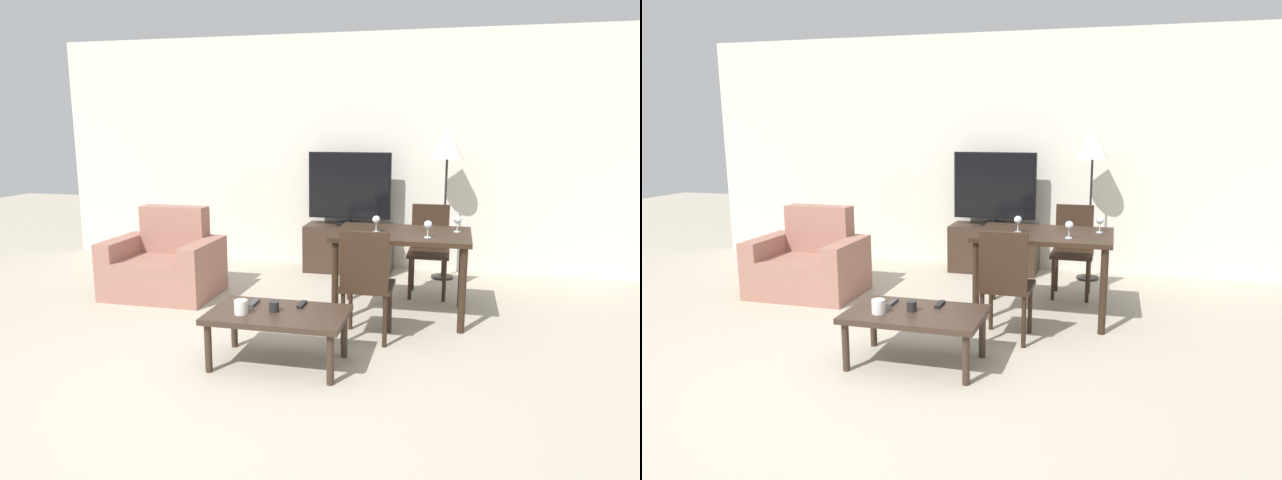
# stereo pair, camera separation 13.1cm
# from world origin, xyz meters

# --- Properties ---
(ground_plane) EXTENTS (18.00, 18.00, 0.00)m
(ground_plane) POSITION_xyz_m (0.00, 0.00, 0.00)
(ground_plane) COLOR #B2A893
(wall_back) EXTENTS (6.91, 0.06, 2.70)m
(wall_back) POSITION_xyz_m (0.00, 3.47, 1.35)
(wall_back) COLOR silver
(wall_back) RESTS_ON ground_plane
(armchair) EXTENTS (1.05, 0.76, 0.86)m
(armchair) POSITION_xyz_m (-1.34, 1.82, 0.29)
(armchair) COLOR #9E6B5B
(armchair) RESTS_ON ground_plane
(tv_stand) EXTENTS (1.00, 0.45, 0.54)m
(tv_stand) POSITION_xyz_m (0.26, 3.17, 0.27)
(tv_stand) COLOR #38281E
(tv_stand) RESTS_ON ground_plane
(tv) EXTENTS (0.94, 0.32, 0.83)m
(tv) POSITION_xyz_m (0.26, 3.17, 0.96)
(tv) COLOR black
(tv) RESTS_ON tv_stand
(coffee_table) EXTENTS (0.96, 0.58, 0.39)m
(coffee_table) POSITION_xyz_m (0.27, 0.44, 0.34)
(coffee_table) COLOR #38281E
(coffee_table) RESTS_ON ground_plane
(dining_table) EXTENTS (1.17, 0.82, 0.75)m
(dining_table) POSITION_xyz_m (1.00, 1.74, 0.65)
(dining_table) COLOR black
(dining_table) RESTS_ON ground_plane
(dining_chair_near) EXTENTS (0.40, 0.40, 0.89)m
(dining_chair_near) POSITION_xyz_m (0.80, 1.02, 0.50)
(dining_chair_near) COLOR black
(dining_chair_near) RESTS_ON ground_plane
(dining_chair_far) EXTENTS (0.40, 0.40, 0.89)m
(dining_chair_far) POSITION_xyz_m (1.21, 2.45, 0.50)
(dining_chair_far) COLOR black
(dining_chair_far) RESTS_ON ground_plane
(floor_lamp) EXTENTS (0.34, 0.34, 1.64)m
(floor_lamp) POSITION_xyz_m (1.33, 3.10, 1.41)
(floor_lamp) COLOR black
(floor_lamp) RESTS_ON ground_plane
(remote_primary) EXTENTS (0.04, 0.15, 0.02)m
(remote_primary) POSITION_xyz_m (0.05, 0.56, 0.40)
(remote_primary) COLOR #38383D
(remote_primary) RESTS_ON coffee_table
(remote_secondary) EXTENTS (0.04, 0.15, 0.02)m
(remote_secondary) POSITION_xyz_m (0.39, 0.61, 0.40)
(remote_secondary) COLOR black
(remote_secondary) RESTS_ON coffee_table
(cup_white_near) EXTENTS (0.09, 0.09, 0.10)m
(cup_white_near) POSITION_xyz_m (0.04, 0.34, 0.44)
(cup_white_near) COLOR white
(cup_white_near) RESTS_ON coffee_table
(cup_colored_far) EXTENTS (0.07, 0.07, 0.07)m
(cup_colored_far) POSITION_xyz_m (0.24, 0.44, 0.42)
(cup_colored_far) COLOR black
(cup_colored_far) RESTS_ON coffee_table
(wine_glass_left) EXTENTS (0.07, 0.07, 0.15)m
(wine_glass_left) POSITION_xyz_m (0.78, 1.68, 0.85)
(wine_glass_left) COLOR silver
(wine_glass_left) RESTS_ON dining_table
(wine_glass_center) EXTENTS (0.07, 0.07, 0.15)m
(wine_glass_center) POSITION_xyz_m (1.23, 1.52, 0.85)
(wine_glass_center) COLOR silver
(wine_glass_center) RESTS_ON dining_table
(wine_glass_right) EXTENTS (0.07, 0.07, 0.15)m
(wine_glass_right) POSITION_xyz_m (1.46, 1.85, 0.85)
(wine_glass_right) COLOR silver
(wine_glass_right) RESTS_ON dining_table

